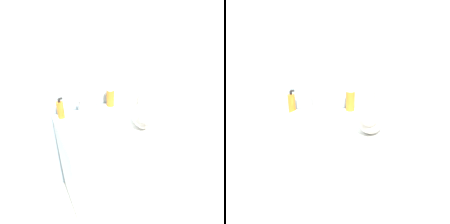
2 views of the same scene
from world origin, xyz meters
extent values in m
plane|color=beige|center=(0.00, 0.00, 0.00)|extent=(8.00, 8.00, 0.00)
cube|color=#9EB7C6|center=(0.00, 0.64, 1.25)|extent=(6.00, 0.05, 2.50)
cube|color=white|center=(0.00, 0.30, 0.46)|extent=(0.81, 0.59, 0.92)
sphere|color=silver|center=(-0.08, 0.00, 0.50)|extent=(0.02, 0.02, 0.02)
sphere|color=silver|center=(0.08, 0.00, 0.50)|extent=(0.02, 0.02, 0.02)
cylinder|color=white|center=(-0.16, 0.32, 0.94)|extent=(0.35, 0.35, 0.04)
cylinder|color=silver|center=(-0.16, 0.51, 0.99)|extent=(0.02, 0.02, 0.14)
cylinder|color=silver|center=(-0.16, 0.48, 1.06)|extent=(0.02, 0.07, 0.02)
cylinder|color=white|center=(-0.22, 0.51, 0.93)|extent=(0.03, 0.03, 0.03)
cylinder|color=white|center=(-0.11, 0.51, 0.93)|extent=(0.03, 0.03, 0.03)
ellipsoid|color=silver|center=(0.23, 0.11, 0.99)|extent=(0.26, 0.32, 0.16)
sphere|color=silver|center=(0.18, 0.00, 1.05)|extent=(0.14, 0.14, 0.10)
cone|color=silver|center=(0.15, 0.01, 1.09)|extent=(0.05, 0.05, 0.04)
cone|color=silver|center=(0.21, -0.01, 1.09)|extent=(0.05, 0.05, 0.04)
cylinder|color=silver|center=(0.29, 0.26, 1.07)|extent=(0.07, 0.12, 0.17)
cylinder|color=orange|center=(-0.33, 0.52, 0.99)|extent=(0.06, 0.06, 0.15)
cylinder|color=black|center=(-0.33, 0.52, 1.08)|extent=(0.02, 0.02, 0.03)
cylinder|color=black|center=(-0.32, 0.52, 1.10)|extent=(0.03, 0.02, 0.02)
cylinder|color=orange|center=(0.15, 0.53, 1.00)|extent=(0.08, 0.08, 0.16)
cone|color=white|center=(0.15, 0.53, 1.10)|extent=(0.07, 0.07, 0.04)
camera|label=1|loc=(-0.55, -0.85, 1.72)|focal=28.00mm
camera|label=2|loc=(-0.07, -0.88, 1.38)|focal=28.00mm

